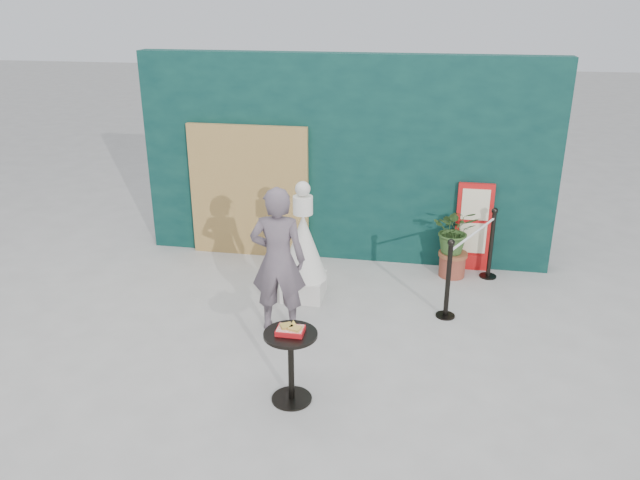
# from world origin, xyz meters

# --- Properties ---
(ground) EXTENTS (60.00, 60.00, 0.00)m
(ground) POSITION_xyz_m (0.00, 0.00, 0.00)
(ground) COLOR #ADAAA5
(ground) RESTS_ON ground
(back_wall) EXTENTS (6.00, 0.30, 3.00)m
(back_wall) POSITION_xyz_m (0.00, 3.15, 1.50)
(back_wall) COLOR #092928
(back_wall) RESTS_ON ground
(bamboo_fence) EXTENTS (1.80, 0.08, 2.00)m
(bamboo_fence) POSITION_xyz_m (-1.40, 2.94, 1.00)
(bamboo_fence) COLOR tan
(bamboo_fence) RESTS_ON ground
(woman) EXTENTS (0.67, 0.47, 1.76)m
(woman) POSITION_xyz_m (-0.42, 0.78, 0.88)
(woman) COLOR #60525B
(woman) RESTS_ON ground
(menu_board) EXTENTS (0.50, 0.07, 1.30)m
(menu_board) POSITION_xyz_m (1.90, 2.95, 0.65)
(menu_board) COLOR red
(menu_board) RESTS_ON ground
(statue) EXTENTS (0.62, 0.62, 1.59)m
(statue) POSITION_xyz_m (-0.30, 1.64, 0.65)
(statue) COLOR silver
(statue) RESTS_ON ground
(cafe_table) EXTENTS (0.52, 0.52, 0.75)m
(cafe_table) POSITION_xyz_m (0.05, -0.60, 0.50)
(cafe_table) COLOR black
(cafe_table) RESTS_ON ground
(food_basket) EXTENTS (0.26, 0.19, 0.11)m
(food_basket) POSITION_xyz_m (0.05, -0.59, 0.79)
(food_basket) COLOR red
(food_basket) RESTS_ON cafe_table
(planter) EXTENTS (0.61, 0.52, 1.03)m
(planter) POSITION_xyz_m (1.64, 2.67, 0.60)
(planter) COLOR brown
(planter) RESTS_ON ground
(stanchion_barrier) EXTENTS (0.84, 1.54, 1.03)m
(stanchion_barrier) POSITION_xyz_m (1.85, 2.08, 0.49)
(stanchion_barrier) COLOR black
(stanchion_barrier) RESTS_ON ground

